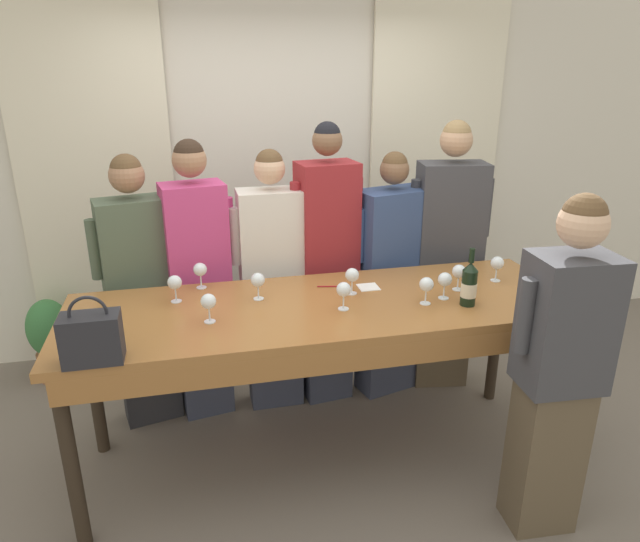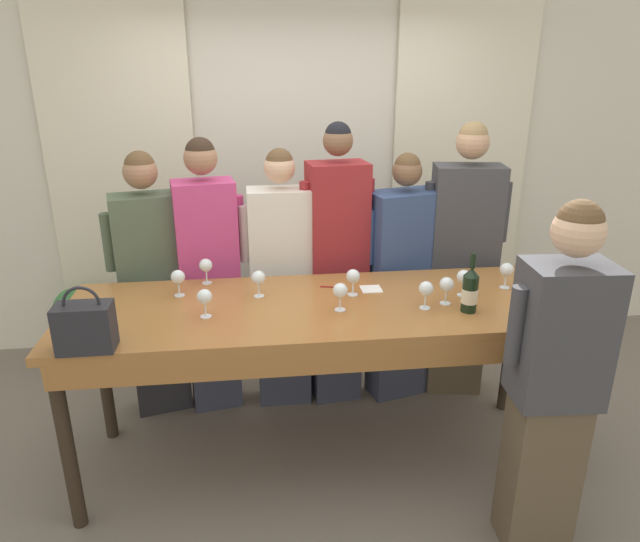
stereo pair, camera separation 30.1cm
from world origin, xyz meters
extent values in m
plane|color=#70665B|center=(0.00, 0.00, 0.00)|extent=(18.00, 18.00, 0.00)
cube|color=silver|center=(0.00, 1.65, 1.40)|extent=(12.00, 0.06, 2.80)
cube|color=#EFE5C6|center=(-1.28, 1.58, 1.34)|extent=(1.06, 0.03, 2.69)
cube|color=#EFE5C6|center=(1.28, 1.58, 1.34)|extent=(1.06, 0.03, 2.69)
cube|color=#9E6633|center=(0.00, 0.00, 0.95)|extent=(2.66, 0.87, 0.05)
cube|color=#9E6633|center=(0.00, -0.42, 0.87)|extent=(2.55, 0.03, 0.12)
cylinder|color=#2D2319|center=(-1.26, -0.36, 0.46)|extent=(0.07, 0.07, 0.93)
cylinder|color=#2D2319|center=(1.26, -0.36, 0.46)|extent=(0.07, 0.07, 0.93)
cylinder|color=#2D2319|center=(-1.26, 0.36, 0.46)|extent=(0.07, 0.07, 0.93)
cylinder|color=#2D2319|center=(1.26, 0.36, 0.46)|extent=(0.07, 0.07, 0.93)
cylinder|color=black|center=(0.73, -0.18, 1.07)|extent=(0.08, 0.08, 0.19)
cone|color=black|center=(0.73, -0.18, 1.19)|extent=(0.08, 0.08, 0.04)
cylinder|color=black|center=(0.73, -0.18, 1.24)|extent=(0.03, 0.03, 0.07)
cylinder|color=beige|center=(0.73, -0.18, 1.06)|extent=(0.08, 0.08, 0.08)
cube|color=#232328|center=(-1.08, -0.38, 1.08)|extent=(0.24, 0.14, 0.21)
torus|color=#232328|center=(-1.08, -0.38, 1.19)|extent=(0.16, 0.01, 0.16)
cylinder|color=white|center=(1.04, 0.10, 0.98)|extent=(0.06, 0.06, 0.00)
cylinder|color=white|center=(1.04, 0.10, 1.02)|extent=(0.01, 0.01, 0.07)
sphere|color=white|center=(1.04, 0.10, 1.08)|extent=(0.08, 0.08, 0.08)
cylinder|color=white|center=(-0.62, 0.37, 0.98)|extent=(0.06, 0.06, 0.00)
cylinder|color=white|center=(-0.62, 0.37, 1.02)|extent=(0.01, 0.01, 0.07)
sphere|color=white|center=(-0.62, 0.37, 1.08)|extent=(0.08, 0.08, 0.08)
cylinder|color=white|center=(0.77, 0.02, 0.98)|extent=(0.06, 0.06, 0.00)
cylinder|color=white|center=(0.77, 0.02, 1.02)|extent=(0.01, 0.01, 0.07)
sphere|color=white|center=(0.77, 0.02, 1.08)|extent=(0.08, 0.08, 0.08)
cylinder|color=white|center=(0.64, -0.08, 0.98)|extent=(0.06, 0.06, 0.00)
cylinder|color=white|center=(0.64, -0.08, 1.02)|extent=(0.01, 0.01, 0.07)
sphere|color=white|center=(0.64, -0.08, 1.08)|extent=(0.08, 0.08, 0.08)
cylinder|color=white|center=(0.08, -0.09, 0.98)|extent=(0.06, 0.06, 0.00)
cylinder|color=white|center=(0.08, -0.09, 1.02)|extent=(0.01, 0.01, 0.07)
sphere|color=white|center=(0.08, -0.09, 1.08)|extent=(0.08, 0.08, 0.08)
cylinder|color=white|center=(-0.33, 0.14, 0.98)|extent=(0.06, 0.06, 0.00)
cylinder|color=white|center=(-0.33, 0.14, 1.02)|extent=(0.01, 0.01, 0.07)
sphere|color=white|center=(-0.33, 0.14, 1.08)|extent=(0.08, 0.08, 0.08)
cylinder|color=white|center=(0.18, 0.10, 0.98)|extent=(0.06, 0.06, 0.00)
cylinder|color=white|center=(0.18, 0.10, 1.02)|extent=(0.01, 0.01, 0.07)
sphere|color=white|center=(0.18, 0.10, 1.08)|extent=(0.08, 0.08, 0.08)
sphere|color=beige|center=(0.18, 0.10, 1.07)|extent=(0.05, 0.05, 0.05)
cylinder|color=white|center=(-0.59, -0.09, 0.98)|extent=(0.06, 0.06, 0.00)
cylinder|color=white|center=(-0.59, -0.09, 1.02)|extent=(0.01, 0.01, 0.07)
sphere|color=white|center=(-0.59, -0.09, 1.08)|extent=(0.08, 0.08, 0.08)
sphere|color=beige|center=(-0.59, -0.09, 1.07)|extent=(0.05, 0.05, 0.05)
cylinder|color=white|center=(0.52, -0.12, 0.98)|extent=(0.06, 0.06, 0.00)
cylinder|color=white|center=(0.52, -0.12, 1.02)|extent=(0.01, 0.01, 0.07)
sphere|color=white|center=(0.52, -0.12, 1.08)|extent=(0.08, 0.08, 0.08)
cylinder|color=white|center=(-0.75, 0.20, 0.98)|extent=(0.06, 0.06, 0.00)
cylinder|color=white|center=(-0.75, 0.20, 1.02)|extent=(0.01, 0.01, 0.07)
sphere|color=white|center=(-0.75, 0.20, 1.08)|extent=(0.08, 0.08, 0.08)
cube|color=white|center=(0.30, 0.16, 0.98)|extent=(0.11, 0.11, 0.00)
cylinder|color=maroon|center=(0.09, 0.22, 0.98)|extent=(0.14, 0.04, 0.01)
cube|color=#28282D|center=(-0.98, 0.66, 0.40)|extent=(0.38, 0.27, 0.80)
cube|color=#4C5B47|center=(-0.98, 0.66, 1.12)|extent=(0.44, 0.32, 0.63)
sphere|color=#9E7051|center=(-0.98, 0.66, 1.57)|extent=(0.20, 0.20, 0.20)
sphere|color=brown|center=(-0.98, 0.66, 1.60)|extent=(0.17, 0.17, 0.17)
cylinder|color=#4C5B47|center=(-0.76, 0.71, 1.17)|extent=(0.08, 0.08, 0.35)
cylinder|color=#4C5B47|center=(-1.19, 0.61, 1.17)|extent=(0.08, 0.08, 0.35)
cube|color=#383D51|center=(-0.63, 0.66, 0.42)|extent=(0.34, 0.26, 0.84)
cube|color=#C63D7A|center=(-0.63, 0.66, 1.17)|extent=(0.40, 0.30, 0.67)
sphere|color=#9E7051|center=(-0.63, 0.66, 1.64)|extent=(0.20, 0.20, 0.20)
sphere|color=#332319|center=(-0.63, 0.66, 1.67)|extent=(0.17, 0.17, 0.17)
cylinder|color=#C63D7A|center=(-0.43, 0.69, 1.22)|extent=(0.08, 0.08, 0.37)
cylinder|color=#C63D7A|center=(-0.83, 0.62, 1.22)|extent=(0.08, 0.08, 0.37)
cube|color=#383D51|center=(-0.17, 0.66, 0.40)|extent=(0.34, 0.20, 0.81)
cube|color=silver|center=(-0.17, 0.66, 1.13)|extent=(0.40, 0.24, 0.64)
sphere|color=#DBAD89|center=(-0.17, 0.66, 1.58)|extent=(0.19, 0.19, 0.19)
sphere|color=brown|center=(-0.17, 0.66, 1.61)|extent=(0.16, 0.16, 0.16)
cylinder|color=silver|center=(0.05, 0.66, 1.18)|extent=(0.07, 0.07, 0.35)
cylinder|color=silver|center=(-0.39, 0.66, 1.18)|extent=(0.07, 0.07, 0.35)
cube|color=#383D51|center=(0.18, 0.66, 0.45)|extent=(0.33, 0.25, 0.89)
cube|color=maroon|center=(0.18, 0.66, 1.25)|extent=(0.39, 0.29, 0.71)
sphere|color=brown|center=(0.18, 0.66, 1.73)|extent=(0.18, 0.18, 0.18)
sphere|color=black|center=(0.18, 0.66, 1.76)|extent=(0.16, 0.16, 0.16)
cylinder|color=maroon|center=(0.37, 0.68, 1.30)|extent=(0.08, 0.08, 0.39)
cylinder|color=maroon|center=(-0.02, 0.63, 1.30)|extent=(0.08, 0.08, 0.39)
cube|color=#383D51|center=(0.60, 0.66, 0.39)|extent=(0.43, 0.31, 0.79)
cube|color=#334775|center=(0.60, 0.66, 1.10)|extent=(0.50, 0.36, 0.62)
sphere|color=brown|center=(0.60, 0.66, 1.54)|extent=(0.18, 0.18, 0.18)
sphere|color=brown|center=(0.60, 0.66, 1.57)|extent=(0.16, 0.16, 0.16)
cylinder|color=#334775|center=(0.84, 0.72, 1.15)|extent=(0.09, 0.09, 0.34)
cylinder|color=#334775|center=(0.36, 0.59, 1.15)|extent=(0.09, 0.09, 0.34)
cube|color=brown|center=(1.00, 0.66, 0.44)|extent=(0.39, 0.27, 0.87)
cube|color=#3D3D42|center=(1.00, 0.66, 1.22)|extent=(0.46, 0.31, 0.69)
sphere|color=tan|center=(1.00, 0.66, 1.70)|extent=(0.20, 0.20, 0.20)
sphere|color=#93754C|center=(1.00, 0.66, 1.74)|extent=(0.18, 0.18, 0.18)
cylinder|color=#3D3D42|center=(1.23, 0.62, 1.27)|extent=(0.08, 0.08, 0.38)
cylinder|color=#3D3D42|center=(0.77, 0.69, 1.27)|extent=(0.08, 0.08, 0.38)
cube|color=brown|center=(0.93, -0.71, 0.39)|extent=(0.32, 0.24, 0.78)
cube|color=#3D3D42|center=(0.93, -0.71, 1.09)|extent=(0.37, 0.29, 0.62)
sphere|color=#DBAD89|center=(0.93, -0.71, 1.54)|extent=(0.21, 0.21, 0.21)
sphere|color=brown|center=(0.93, -0.71, 1.58)|extent=(0.18, 0.18, 0.18)
cylinder|color=#3D3D42|center=(0.73, -0.70, 1.14)|extent=(0.07, 0.07, 0.34)
cylinder|color=#3D3D42|center=(1.12, -0.72, 1.14)|extent=(0.07, 0.07, 0.34)
cylinder|color=#935B3D|center=(-1.69, 1.31, 0.10)|extent=(0.23, 0.23, 0.21)
ellipsoid|color=#38753D|center=(-1.69, 1.31, 0.40)|extent=(0.30, 0.30, 0.42)
camera|label=1|loc=(-0.63, -2.67, 2.17)|focal=32.00mm
camera|label=2|loc=(-0.34, -2.72, 2.17)|focal=32.00mm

